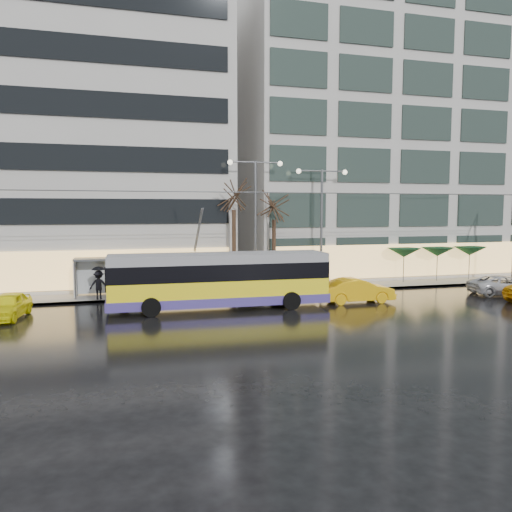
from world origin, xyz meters
name	(u,v)px	position (x,y,z in m)	size (l,w,h in m)	color
ground	(274,327)	(0.00, 0.00, 0.00)	(140.00, 140.00, 0.00)	black
sidewalk	(244,284)	(2.00, 14.00, 0.07)	(80.00, 10.00, 0.15)	gray
kerb	(262,294)	(2.00, 9.05, 0.07)	(80.00, 0.10, 0.15)	slate
building_right	(407,136)	(19.00, 19.00, 12.65)	(32.00, 14.00, 25.00)	#AEAAA6
trolleybus	(220,282)	(-1.70, 5.20, 1.59)	(12.71, 5.07, 5.86)	yellow
catenary	(252,233)	(1.00, 7.94, 4.25)	(42.24, 5.12, 7.00)	#595B60
bus_shelter	(102,268)	(-8.38, 10.69, 1.96)	(4.20, 1.60, 2.51)	#595B60
street_lamp_near	(255,206)	(2.00, 10.80, 5.99)	(3.96, 0.36, 9.03)	#595B60
street_lamp_far	(322,210)	(7.00, 10.80, 5.71)	(3.96, 0.36, 8.53)	#595B60
tree_a	(234,191)	(0.50, 11.00, 7.09)	(3.20, 3.20, 8.40)	black
tree_b	(274,201)	(3.50, 11.20, 6.40)	(3.20, 3.20, 7.70)	black
parasol_a	(404,253)	(14.00, 11.00, 2.45)	(2.50, 2.50, 2.65)	#595B60
parasol_b	(437,252)	(17.00, 11.00, 2.45)	(2.50, 2.50, 2.65)	#595B60
parasol_c	(470,251)	(20.00, 11.00, 2.45)	(2.50, 2.50, 2.65)	#595B60
taxi_a	(8,306)	(-13.05, 5.58, 0.69)	(1.63, 4.05, 1.38)	#FFF70D
taxi_b	(357,290)	(6.94, 4.89, 0.76)	(1.61, 4.60, 1.52)	#FFB90D
sedan_silver	(505,285)	(17.88, 4.75, 0.65)	(2.16, 4.69, 1.30)	silver
pedestrian_a	(122,274)	(-7.14, 10.02, 1.63)	(1.05, 1.06, 2.19)	black
pedestrian_b	(123,282)	(-7.08, 10.45, 1.04)	(1.08, 0.99, 1.79)	black
pedestrian_c	(99,282)	(-8.56, 9.40, 1.27)	(1.25, 0.91, 2.11)	black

